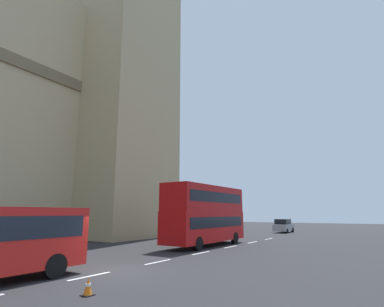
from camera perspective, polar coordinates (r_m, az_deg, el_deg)
ground_plane at (r=15.56m, az=-14.49°, el=-20.68°), size 160.00×160.00×0.00m
lane_centre_marking at (r=17.91m, az=-6.40°, el=-19.64°), size 39.00×0.16×0.01m
double_decker_bus at (r=26.04m, az=2.66°, el=-11.06°), size 9.72×2.54×4.90m
sedan_lead at (r=45.63m, az=16.85°, el=-12.91°), size 4.40×1.86×1.85m
traffic_cone_middle at (r=11.43m, az=-18.98°, el=-22.61°), size 0.36×0.36×0.58m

